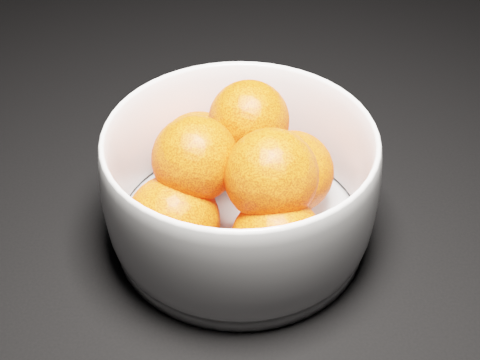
{
  "coord_description": "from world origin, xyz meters",
  "views": [
    {
      "loc": [
        -0.02,
        -0.62,
        0.37
      ],
      "look_at": [
        -0.02,
        -0.25,
        0.05
      ],
      "focal_mm": 50.0,
      "sensor_mm": 36.0,
      "label": 1
    }
  ],
  "objects": [
    {
      "name": "ground",
      "position": [
        0.0,
        0.0,
        0.0
      ],
      "size": [
        3.0,
        3.0,
        0.0
      ],
      "primitive_type": "cube",
      "color": "black",
      "rests_on": "ground"
    },
    {
      "name": "bowl",
      "position": [
        -0.02,
        -0.25,
        0.05
      ],
      "size": [
        0.2,
        0.2,
        0.1
      ],
      "rotation": [
        0.0,
        0.0,
        0.15
      ],
      "color": "silver",
      "rests_on": "ground"
    },
    {
      "name": "orange_pile",
      "position": [
        -0.02,
        -0.25,
        0.06
      ],
      "size": [
        0.15,
        0.16,
        0.1
      ],
      "color": "#FF460C",
      "rests_on": "bowl"
    }
  ]
}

